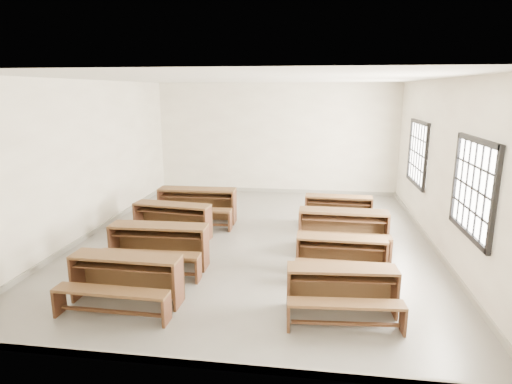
# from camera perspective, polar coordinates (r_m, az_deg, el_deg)

# --- Properties ---
(room) EXTENTS (8.50, 8.50, 3.20)m
(room) POSITION_cam_1_polar(r_m,az_deg,el_deg) (8.37, 0.61, 7.62)
(room) COLOR slate
(room) RESTS_ON ground
(desk_set_0) EXTENTS (1.60, 0.85, 0.71)m
(desk_set_0) POSITION_cam_1_polar(r_m,az_deg,el_deg) (6.46, -17.04, -10.69)
(desk_set_0) COLOR brown
(desk_set_0) RESTS_ON ground
(desk_set_1) EXTENTS (1.69, 0.90, 0.75)m
(desk_set_1) POSITION_cam_1_polar(r_m,az_deg,el_deg) (7.56, -12.92, -6.67)
(desk_set_1) COLOR brown
(desk_set_1) RESTS_ON ground
(desk_set_2) EXTENTS (1.69, 1.01, 0.72)m
(desk_set_2) POSITION_cam_1_polar(r_m,az_deg,el_deg) (8.97, -11.20, -3.49)
(desk_set_2) COLOR brown
(desk_set_2) RESTS_ON ground
(desk_set_3) EXTENTS (1.79, 0.96, 0.80)m
(desk_set_3) POSITION_cam_1_polar(r_m,az_deg,el_deg) (9.92, -7.90, -1.46)
(desk_set_3) COLOR brown
(desk_set_3) RESTS_ON ground
(desk_set_4) EXTENTS (1.53, 0.88, 0.67)m
(desk_set_4) POSITION_cam_1_polar(r_m,az_deg,el_deg) (6.03, 11.38, -12.43)
(desk_set_4) COLOR brown
(desk_set_4) RESTS_ON ground
(desk_set_5) EXTENTS (1.47, 0.78, 0.66)m
(desk_set_5) POSITION_cam_1_polar(r_m,az_deg,el_deg) (7.20, 11.28, -8.09)
(desk_set_5) COLOR brown
(desk_set_5) RESTS_ON ground
(desk_set_6) EXTENTS (1.70, 0.90, 0.76)m
(desk_set_6) POSITION_cam_1_polar(r_m,az_deg,el_deg) (8.36, 11.51, -4.59)
(desk_set_6) COLOR brown
(desk_set_6) RESTS_ON ground
(desk_set_7) EXTENTS (1.52, 0.85, 0.67)m
(desk_set_7) POSITION_cam_1_polar(r_m,az_deg,el_deg) (9.82, 10.90, -2.17)
(desk_set_7) COLOR brown
(desk_set_7) RESTS_ON ground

